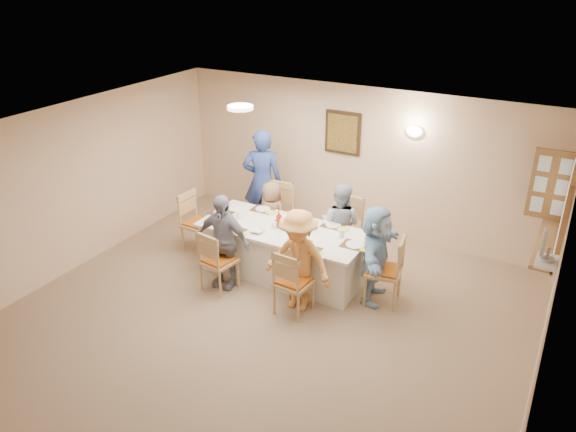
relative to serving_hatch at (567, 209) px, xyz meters
The scene contains 49 objects.
ground 4.28m from the serving_hatch, 143.22° to the right, with size 7.00×7.00×0.00m, color #A08266.
room_walls 4.01m from the serving_hatch, 143.22° to the right, with size 7.00×7.00×7.00m.
wall_picture 3.67m from the serving_hatch, 163.15° to the left, with size 0.62×0.05×0.72m.
wall_sconce 2.56m from the serving_hatch, 155.76° to the left, with size 0.26×0.09×0.18m, color white.
ceiling_light 4.41m from the serving_hatch, 167.93° to the right, with size 0.36×0.36×0.05m, color white.
serving_hatch is the anchor object (origin of this frame).
hatch_sill 0.54m from the serving_hatch, behind, with size 0.30×1.50×0.05m, color olive.
shutter_door 0.80m from the serving_hatch, 108.89° to the left, with size 0.55×0.04×1.00m, color olive.
fan_shelf 1.36m from the serving_hatch, 93.39° to the right, with size 0.22×0.36×0.03m, color white.
desk_fan 1.36m from the serving_hatch, 94.66° to the right, with size 0.30×0.30×0.28m, color #A5A5A8, non-canonical shape.
dining_table 3.83m from the serving_hatch, 166.55° to the right, with size 2.47×1.05×0.76m, color silver.
chair_back_left 4.28m from the serving_hatch, behind, with size 0.49×0.49×1.03m, color tan, non-canonical shape.
chair_back_right 3.12m from the serving_hatch, behind, with size 0.49×0.49×1.03m, color tan, non-canonical shape.
chair_front_left 4.60m from the serving_hatch, 158.36° to the right, with size 0.45×0.45×0.93m, color tan, non-canonical shape.
chair_front_right 3.55m from the serving_hatch, 150.87° to the right, with size 0.45×0.45×0.95m, color tan, non-canonical shape.
chair_left_end 5.28m from the serving_hatch, behind, with size 0.47×0.47×0.98m, color tan, non-canonical shape.
chair_right_end 2.40m from the serving_hatch, 157.07° to the right, with size 0.48×0.48×1.01m, color tan, non-canonical shape.
diner_back_left 4.27m from the serving_hatch, behind, with size 0.60×0.43×1.13m, color #825F46.
diner_back_right 3.09m from the serving_hatch, behind, with size 0.65×0.51×1.32m, color #929DB1.
diner_front_left 4.51m from the serving_hatch, 159.80° to the right, with size 0.84×0.38×1.41m, color gray.
diner_front_right 3.43m from the serving_hatch, 152.67° to the right, with size 0.93×0.54×1.44m, color #E79747.
diner_right_end 2.44m from the serving_hatch, 158.33° to the right, with size 0.60×1.35×1.40m, color #99C2E8.
caregiver 4.66m from the serving_hatch, behind, with size 0.78×0.68×1.80m, color #2B4493.
placemat_fl 4.42m from the serving_hatch, 163.01° to the right, with size 0.35×0.26×0.01m, color #472B19.
plate_fl 4.42m from the serving_hatch, 163.01° to the right, with size 0.23×0.23×0.01m, color white.
napkin_fl 4.26m from the serving_hatch, 161.64° to the right, with size 0.14×0.14×0.01m, color yellow.
placemat_fr 3.31m from the serving_hatch, 156.77° to the right, with size 0.36×0.27×0.01m, color #472B19.
plate_fr 3.31m from the serving_hatch, 156.77° to the right, with size 0.23×0.23×0.01m, color white.
napkin_fr 3.17m from the serving_hatch, 154.60° to the right, with size 0.14×0.14×0.01m, color yellow.
placemat_bl 4.25m from the serving_hatch, behind, with size 0.36×0.27×0.01m, color #472B19.
plate_bl 4.25m from the serving_hatch, behind, with size 0.23×0.23×0.01m, color white.
napkin_bl 4.08m from the serving_hatch, behind, with size 0.14×0.14×0.01m, color yellow.
placemat_br 3.09m from the serving_hatch, behind, with size 0.33×0.25×0.01m, color #472B19.
plate_br 3.08m from the serving_hatch, behind, with size 0.23×0.23×0.01m, color white.
napkin_br 2.92m from the serving_hatch, behind, with size 0.15×0.15×0.01m, color yellow.
placemat_le 4.80m from the serving_hatch, 169.64° to the right, with size 0.36×0.27×0.01m, color #472B19.
plate_le 4.80m from the serving_hatch, 169.64° to the right, with size 0.24×0.24×0.01m, color white.
napkin_le 4.63m from the serving_hatch, 168.62° to the right, with size 0.13×0.13×0.01m, color yellow.
placemat_re 2.69m from the serving_hatch, 160.78° to the right, with size 0.37×0.27×0.01m, color #472B19.
plate_re 2.69m from the serving_hatch, 160.78° to the right, with size 0.26×0.26×0.02m, color white.
napkin_re 2.55m from the serving_hatch, 158.28° to the right, with size 0.15×0.15×0.01m, color yellow.
teacup_a 4.58m from the serving_hatch, 164.91° to the right, with size 0.16×0.16×0.10m, color white.
teacup_b 3.23m from the serving_hatch, behind, with size 0.09×0.09×0.07m, color white.
bowl_a 4.06m from the serving_hatch, 163.39° to the right, with size 0.20×0.20×0.05m, color white.
bowl_b 3.35m from the serving_hatch, 168.70° to the right, with size 0.20×0.20×0.06m, color white.
condiment_ketchup 3.79m from the serving_hatch, 167.05° to the right, with size 0.13×0.13×0.25m, color #AC2F0E.
condiment_brown 3.63m from the serving_hatch, 167.06° to the right, with size 0.13×0.13×0.22m, color #472913.
condiment_malt 3.62m from the serving_hatch, 166.29° to the right, with size 0.13×0.13×0.14m, color #472913.
drinking_glass 3.86m from the serving_hatch, 167.81° to the right, with size 0.06×0.06×0.10m, color silver.
Camera 1 is at (3.22, -4.84, 4.35)m, focal length 35.00 mm.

